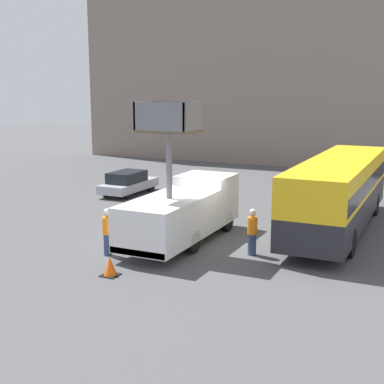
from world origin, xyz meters
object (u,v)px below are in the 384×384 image
(road_worker_near_truck, at_px, (107,232))
(traffic_cone_near_truck, at_px, (110,267))
(parked_car_curbside, at_px, (128,183))
(city_bus, at_px, (340,189))
(utility_truck, at_px, (183,209))
(road_worker_directing, at_px, (252,232))

(road_worker_near_truck, height_order, traffic_cone_near_truck, road_worker_near_truck)
(traffic_cone_near_truck, relative_size, parked_car_curbside, 0.16)
(road_worker_near_truck, bearing_deg, traffic_cone_near_truck, -14.04)
(parked_car_curbside, bearing_deg, traffic_cone_near_truck, -60.49)
(road_worker_near_truck, height_order, parked_car_curbside, road_worker_near_truck)
(parked_car_curbside, bearing_deg, city_bus, -13.53)
(city_bus, distance_m, road_worker_near_truck, 10.55)
(utility_truck, bearing_deg, road_worker_directing, -8.56)
(traffic_cone_near_truck, bearing_deg, city_bus, 57.76)
(road_worker_near_truck, relative_size, road_worker_directing, 1.01)
(utility_truck, xyz_separation_m, parked_car_curbside, (-7.55, 7.78, -0.70))
(utility_truck, distance_m, road_worker_near_truck, 3.44)
(utility_truck, height_order, city_bus, utility_truck)
(city_bus, xyz_separation_m, traffic_cone_near_truck, (-5.94, -9.43, -1.60))
(utility_truck, bearing_deg, traffic_cone_near_truck, -95.18)
(road_worker_near_truck, distance_m, parked_car_curbside, 12.12)
(city_bus, relative_size, road_worker_directing, 6.70)
(utility_truck, distance_m, city_bus, 7.22)
(utility_truck, distance_m, parked_car_curbside, 10.86)
(road_worker_directing, relative_size, traffic_cone_near_truck, 2.70)
(traffic_cone_near_truck, bearing_deg, road_worker_near_truck, 125.87)
(utility_truck, height_order, road_worker_directing, utility_truck)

